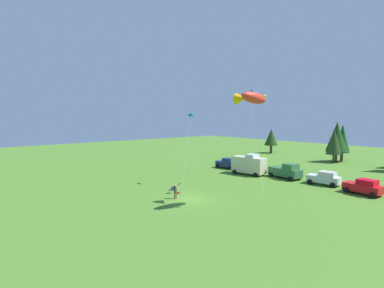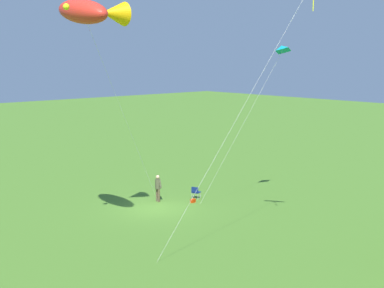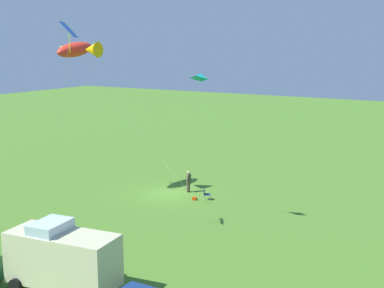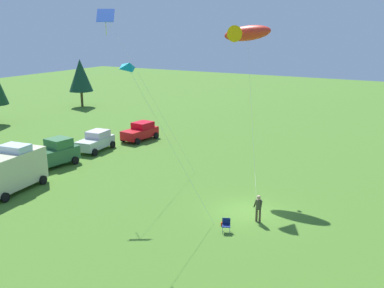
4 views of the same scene
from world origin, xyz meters
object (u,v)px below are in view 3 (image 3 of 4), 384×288
object	(u,v)px
kite_delta_teal	(200,77)
kite_large_fish	(79,50)
van_camper_beige	(62,257)
folding_chair	(206,193)
kite_diamond_blue	(69,35)
person_kite_flyer	(188,180)
backpack_on_grass	(194,199)

from	to	relation	value
kite_delta_teal	kite_large_fish	bearing A→B (deg)	-8.67
van_camper_beige	kite_large_fish	size ratio (longest dim) A/B	0.47
folding_chair	van_camper_beige	distance (m)	16.77
kite_diamond_blue	kite_delta_teal	world-z (taller)	kite_diamond_blue
person_kite_flyer	backpack_on_grass	world-z (taller)	person_kite_flyer
kite_large_fish	folding_chair	bearing A→B (deg)	-161.66
backpack_on_grass	kite_delta_teal	size ratio (longest dim) A/B	0.03
folding_chair	van_camper_beige	world-z (taller)	van_camper_beige
person_kite_flyer	folding_chair	xyz separation A→B (m)	(-2.24, 1.13, -0.53)
kite_large_fish	kite_diamond_blue	size ratio (longest dim) A/B	0.93
van_camper_beige	kite_large_fish	world-z (taller)	kite_large_fish
van_camper_beige	kite_delta_teal	size ratio (longest dim) A/B	0.57
person_kite_flyer	kite_delta_teal	distance (m)	11.45
folding_chair	kite_large_fish	bearing A→B (deg)	173.51
kite_delta_teal	van_camper_beige	bearing A→B (deg)	86.09
person_kite_flyer	kite_diamond_blue	distance (m)	16.34
folding_chair	van_camper_beige	xyz separation A→B (m)	(-1.49, 16.66, 1.16)
person_kite_flyer	backpack_on_grass	size ratio (longest dim) A/B	5.44
backpack_on_grass	kite_diamond_blue	size ratio (longest dim) A/B	0.02
person_kite_flyer	folding_chair	world-z (taller)	person_kite_flyer
folding_chair	kite_delta_teal	distance (m)	10.63
backpack_on_grass	kite_diamond_blue	xyz separation A→B (m)	(2.40, 10.26, 12.07)
kite_diamond_blue	kite_delta_teal	distance (m)	8.38
folding_chair	person_kite_flyer	bearing A→B (deg)	128.46
folding_chair	kite_large_fish	xyz separation A→B (m)	(9.42, 3.12, 10.75)
backpack_on_grass	kite_delta_teal	bearing A→B (deg)	124.40
folding_chair	kite_large_fish	size ratio (longest dim) A/B	0.07
kite_large_fish	kite_delta_teal	world-z (taller)	kite_large_fish
folding_chair	kite_large_fish	world-z (taller)	kite_large_fish
kite_delta_teal	folding_chair	bearing A→B (deg)	-64.96
folding_chair	kite_diamond_blue	xyz separation A→B (m)	(3.11, 10.78, 11.69)
kite_diamond_blue	kite_large_fish	bearing A→B (deg)	-50.50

